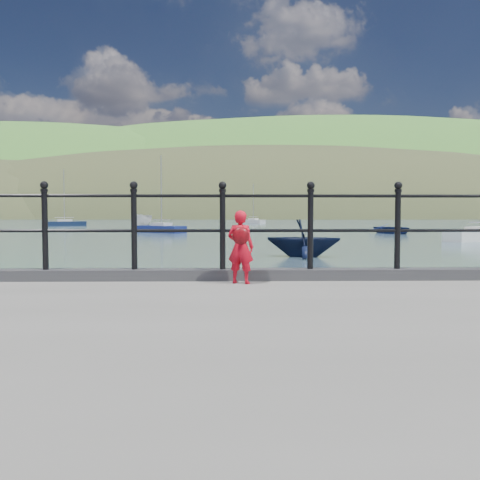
{
  "coord_description": "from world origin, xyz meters",
  "views": [
    {
      "loc": [
        0.69,
        -7.05,
        1.91
      ],
      "look_at": [
        0.84,
        -0.2,
        1.55
      ],
      "focal_mm": 38.0,
      "sensor_mm": 36.0,
      "label": 1
    }
  ],
  "objects_px": {
    "launch_navy": "(303,238)",
    "sailboat_deep": "(253,222)",
    "child": "(241,246)",
    "launch_white": "(142,221)",
    "sailboat_port": "(162,229)",
    "launch_blue": "(393,228)",
    "sailboat_left": "(65,224)",
    "railing": "(178,220)"
  },
  "relations": [
    {
      "from": "launch_blue",
      "to": "sailboat_port",
      "type": "distance_m",
      "value": 22.33
    },
    {
      "from": "launch_navy",
      "to": "sailboat_deep",
      "type": "bearing_deg",
      "value": 9.37
    },
    {
      "from": "launch_blue",
      "to": "launch_white",
      "type": "bearing_deg",
      "value": 125.26
    },
    {
      "from": "sailboat_deep",
      "to": "sailboat_port",
      "type": "bearing_deg",
      "value": -54.87
    },
    {
      "from": "sailboat_deep",
      "to": "sailboat_left",
      "type": "height_order",
      "value": "sailboat_left"
    },
    {
      "from": "sailboat_port",
      "to": "railing",
      "type": "bearing_deg",
      "value": -43.11
    },
    {
      "from": "railing",
      "to": "sailboat_left",
      "type": "relative_size",
      "value": 2.07
    },
    {
      "from": "child",
      "to": "launch_white",
      "type": "height_order",
      "value": "child"
    },
    {
      "from": "launch_white",
      "to": "launch_navy",
      "type": "relative_size",
      "value": 1.55
    },
    {
      "from": "launch_white",
      "to": "launch_navy",
      "type": "xyz_separation_m",
      "value": [
        14.89,
        -45.97,
        -0.12
      ]
    },
    {
      "from": "sailboat_left",
      "to": "sailboat_port",
      "type": "xyz_separation_m",
      "value": [
        18.3,
        -27.41,
        0.0
      ]
    },
    {
      "from": "child",
      "to": "sailboat_deep",
      "type": "distance_m",
      "value": 91.12
    },
    {
      "from": "sailboat_deep",
      "to": "sailboat_left",
      "type": "bearing_deg",
      "value": -97.4
    },
    {
      "from": "sailboat_deep",
      "to": "sailboat_left",
      "type": "relative_size",
      "value": 0.89
    },
    {
      "from": "railing",
      "to": "sailboat_deep",
      "type": "relative_size",
      "value": 2.33
    },
    {
      "from": "launch_white",
      "to": "sailboat_port",
      "type": "relative_size",
      "value": 0.63
    },
    {
      "from": "launch_white",
      "to": "child",
      "type": "bearing_deg",
      "value": -64.6
    },
    {
      "from": "sailboat_left",
      "to": "sailboat_deep",
      "type": "bearing_deg",
      "value": 9.66
    },
    {
      "from": "sailboat_deep",
      "to": "sailboat_left",
      "type": "xyz_separation_m",
      "value": [
        -29.63,
        -20.02,
        -0.0
      ]
    },
    {
      "from": "railing",
      "to": "child",
      "type": "relative_size",
      "value": 19.06
    },
    {
      "from": "railing",
      "to": "launch_blue",
      "type": "xyz_separation_m",
      "value": [
        16.24,
        40.72,
        -1.33
      ]
    },
    {
      "from": "launch_navy",
      "to": "sailboat_port",
      "type": "distance_m",
      "value": 29.7
    },
    {
      "from": "sailboat_deep",
      "to": "sailboat_left",
      "type": "distance_m",
      "value": 35.76
    },
    {
      "from": "launch_white",
      "to": "launch_navy",
      "type": "distance_m",
      "value": 48.33
    },
    {
      "from": "launch_blue",
      "to": "launch_white",
      "type": "distance_m",
      "value": 34.03
    },
    {
      "from": "launch_blue",
      "to": "railing",
      "type": "bearing_deg",
      "value": -129.49
    },
    {
      "from": "railing",
      "to": "launch_navy",
      "type": "height_order",
      "value": "railing"
    },
    {
      "from": "sailboat_port",
      "to": "sailboat_left",
      "type": "bearing_deg",
      "value": 162.77
    },
    {
      "from": "sailboat_left",
      "to": "sailboat_port",
      "type": "height_order",
      "value": "sailboat_left"
    },
    {
      "from": "launch_navy",
      "to": "sailboat_left",
      "type": "bearing_deg",
      "value": 37.43
    },
    {
      "from": "child",
      "to": "launch_navy",
      "type": "height_order",
      "value": "child"
    },
    {
      "from": "launch_navy",
      "to": "sailboat_deep",
      "type": "relative_size",
      "value": 0.41
    },
    {
      "from": "launch_navy",
      "to": "launch_blue",
      "type": "bearing_deg",
      "value": -15.28
    },
    {
      "from": "railing",
      "to": "launch_navy",
      "type": "distance_m",
      "value": 15.75
    },
    {
      "from": "launch_blue",
      "to": "sailboat_deep",
      "type": "distance_m",
      "value": 51.09
    },
    {
      "from": "railing",
      "to": "child",
      "type": "distance_m",
      "value": 0.97
    },
    {
      "from": "launch_blue",
      "to": "sailboat_deep",
      "type": "xyz_separation_m",
      "value": [
        -10.87,
        49.92,
        -0.15
      ]
    },
    {
      "from": "railing",
      "to": "sailboat_left",
      "type": "distance_m",
      "value": 74.68
    },
    {
      "from": "launch_blue",
      "to": "launch_navy",
      "type": "distance_m",
      "value": 28.31
    },
    {
      "from": "sailboat_deep",
      "to": "sailboat_port",
      "type": "xyz_separation_m",
      "value": [
        -11.32,
        -47.43,
        -0.0
      ]
    },
    {
      "from": "launch_white",
      "to": "sailboat_port",
      "type": "height_order",
      "value": "sailboat_port"
    },
    {
      "from": "sailboat_port",
      "to": "launch_navy",
      "type": "bearing_deg",
      "value": -31.47
    }
  ]
}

